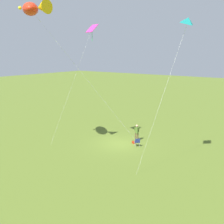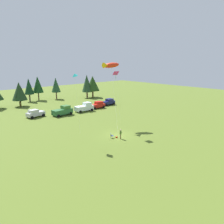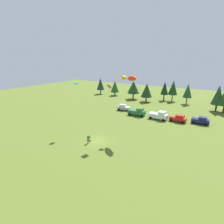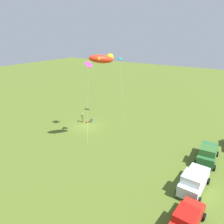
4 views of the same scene
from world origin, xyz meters
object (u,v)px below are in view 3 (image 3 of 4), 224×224
Objects in this scene: backpack_on_grass at (90,141)px; car_navy_hatch at (201,120)px; truck_green_flatbed at (137,112)px; car_red_sedan at (178,118)px; car_silver_compact at (124,107)px; kite_diamond_rainbow at (110,88)px; folding_chair at (89,137)px; person_kite_flyer at (88,138)px; kite_delta_teal at (76,83)px; truck_white_pickup at (159,115)px; kite_large_fish at (130,78)px.

car_navy_hatch is (18.04, 22.81, 0.84)m from backpack_on_grass.
truck_green_flatbed is 1.19× the size of car_red_sedan.
car_silver_compact is 1.02× the size of car_red_sedan.
folding_chair is at bearing -142.86° from kite_diamond_rainbow.
person_kite_flyer is 12.49m from kite_delta_teal.
car_silver_compact is 22.72m from car_navy_hatch.
car_red_sedan is at bearing 10.36° from truck_white_pickup.
car_red_sedan is at bearing 104.80° from folding_chair.
car_navy_hatch is 26.75m from kite_diamond_rainbow.
person_kite_flyer is 10.76m from kite_diamond_rainbow.
car_navy_hatch is (17.88, 23.65, -0.07)m from person_kite_flyer.
kite_large_fish is at bearing 61.94° from kite_diamond_rainbow.
person_kite_flyer is 0.40× the size of car_red_sedan.
car_red_sedan is 5.46m from car_navy_hatch.
car_navy_hatch is (5.29, 1.38, 0.00)m from car_red_sedan.
kite_delta_teal is at bearing -159.32° from folding_chair.
truck_green_flatbed is 0.45× the size of kite_delta_teal.
person_kite_flyer is 29.65m from car_navy_hatch.
person_kite_flyer is at bearing -9.51° from folding_chair.
car_silver_compact is at bearing 177.02° from car_red_sedan.
kite_diamond_rainbow reaches higher than person_kite_flyer.
kite_diamond_rainbow is (-2.27, -4.26, -1.62)m from kite_large_fish.
kite_diamond_rainbow reaches higher than folding_chair.
car_silver_compact is 6.53m from truck_green_flatbed.
kite_delta_teal is at bearing -132.34° from car_red_sedan.
kite_diamond_rainbow reaches higher than backpack_on_grass.
truck_green_flatbed is (1.99, 20.21, 0.61)m from folding_chair.
truck_green_flatbed is at bearing -174.57° from car_navy_hatch.
car_red_sedan is 23.01m from kite_diamond_rainbow.
kite_large_fish reaches higher than car_navy_hatch.
truck_white_pickup reaches higher than car_navy_hatch.
kite_delta_teal is (-18.86, -18.16, 10.06)m from car_red_sedan.
folding_chair is at bearing 91.51° from car_silver_compact.
folding_chair is (-0.89, 1.38, -0.53)m from person_kite_flyer.
car_red_sedan is 1.01× the size of car_navy_hatch.
car_silver_compact is 1.04× the size of car_navy_hatch.
folding_chair is at bearing 143.76° from backpack_on_grass.
truck_white_pickup is at bearing -4.62° from truck_green_flatbed.
car_silver_compact is (-4.82, 24.33, -0.07)m from person_kite_flyer.
kite_large_fish reaches higher than truck_white_pickup.
car_silver_compact is 0.87× the size of truck_white_pickup.
truck_white_pickup reaches higher than backpack_on_grass.
kite_large_fish is (9.66, -16.07, 11.35)m from car_silver_compact.
truck_green_flatbed is (1.26, 20.75, 0.99)m from backpack_on_grass.
kite_delta_teal is (-5.38, 2.74, 10.52)m from folding_chair.
kite_large_fish is 1.14× the size of kite_delta_teal.
kite_delta_teal is (-13.84, -17.43, 9.91)m from truck_white_pickup.
truck_white_pickup reaches higher than person_kite_flyer.
kite_large_fish reaches higher than car_silver_compact.
car_navy_hatch is 0.33× the size of kite_large_fish.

